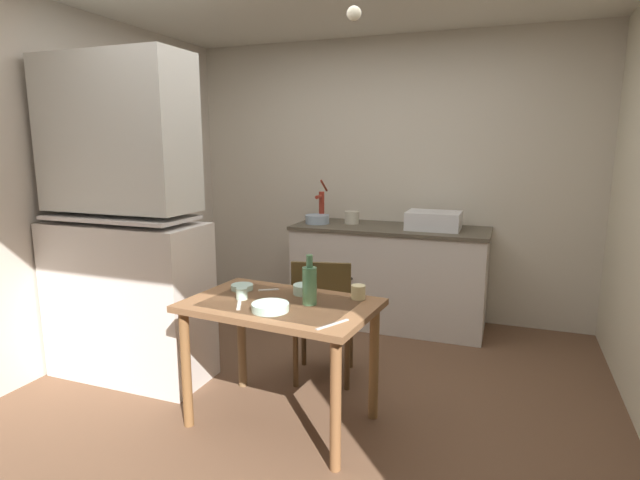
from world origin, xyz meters
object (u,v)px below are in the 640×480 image
at_px(sink_basin, 434,220).
at_px(chair_far_side, 323,316).
at_px(dining_table, 281,321).
at_px(teacup_mint, 242,294).
at_px(hutch_cabinet, 124,233).
at_px(hand_pump, 321,204).
at_px(mixing_bowl_counter, 317,219).
at_px(serving_bowl_wide, 305,289).
at_px(glass_bottle, 310,284).

xyz_separation_m(sink_basin, chair_far_side, (-0.52, -1.26, -0.49)).
distance_m(dining_table, teacup_mint, 0.27).
distance_m(hutch_cabinet, hand_pump, 1.85).
height_order(sink_basin, mixing_bowl_counter, sink_basin).
xyz_separation_m(serving_bowl_wide, glass_bottle, (0.10, -0.17, 0.08)).
bearing_deg(hutch_cabinet, chair_far_side, 16.49).
bearing_deg(hutch_cabinet, dining_table, -8.83).
bearing_deg(glass_bottle, teacup_mint, -172.50).
bearing_deg(dining_table, teacup_mint, -173.65).
relative_size(hand_pump, glass_bottle, 1.41).
bearing_deg(chair_far_side, sink_basin, 67.47).
xyz_separation_m(dining_table, chair_far_side, (0.04, 0.57, -0.15)).
height_order(serving_bowl_wide, glass_bottle, glass_bottle).
bearing_deg(serving_bowl_wide, glass_bottle, -60.17).
height_order(hand_pump, chair_far_side, hand_pump).
distance_m(hutch_cabinet, teacup_mint, 1.05).
bearing_deg(sink_basin, hand_pump, 177.48).
distance_m(sink_basin, serving_bowl_wide, 1.72).
relative_size(chair_far_side, teacup_mint, 13.25).
distance_m(hutch_cabinet, dining_table, 1.30).
xyz_separation_m(hutch_cabinet, teacup_mint, (1.00, -0.22, -0.25)).
relative_size(dining_table, teacup_mint, 16.99).
bearing_deg(hand_pump, serving_bowl_wide, -72.59).
distance_m(hutch_cabinet, chair_far_side, 1.43).
xyz_separation_m(dining_table, serving_bowl_wide, (0.07, 0.19, 0.14)).
relative_size(hutch_cabinet, dining_table, 1.96).
bearing_deg(mixing_bowl_counter, hutch_cabinet, -115.73).
bearing_deg(mixing_bowl_counter, teacup_mint, -82.58).
distance_m(hand_pump, teacup_mint, 1.94).
xyz_separation_m(chair_far_side, teacup_mint, (-0.27, -0.59, 0.29)).
bearing_deg(sink_basin, hutch_cabinet, -137.62).
bearing_deg(dining_table, hand_pump, 103.76).
relative_size(hutch_cabinet, hand_pump, 5.50).
height_order(dining_table, serving_bowl_wide, serving_bowl_wide).
bearing_deg(mixing_bowl_counter, glass_bottle, -70.31).
relative_size(hand_pump, chair_far_side, 0.46).
bearing_deg(chair_far_side, teacup_mint, -114.62).
relative_size(hand_pump, mixing_bowl_counter, 1.81).
height_order(hutch_cabinet, chair_far_side, hutch_cabinet).
xyz_separation_m(serving_bowl_wide, teacup_mint, (-0.30, -0.22, 0.00)).
xyz_separation_m(sink_basin, mixing_bowl_counter, (-1.03, -0.05, -0.04)).
height_order(hand_pump, serving_bowl_wide, hand_pump).
xyz_separation_m(hutch_cabinet, serving_bowl_wide, (1.30, 0.00, -0.25)).
xyz_separation_m(hand_pump, dining_table, (0.46, -1.88, -0.43)).
distance_m(chair_far_side, serving_bowl_wide, 0.47).
relative_size(serving_bowl_wide, glass_bottle, 0.50).
relative_size(mixing_bowl_counter, serving_bowl_wide, 1.55).
relative_size(sink_basin, teacup_mint, 6.83).
relative_size(hutch_cabinet, chair_far_side, 2.51).
height_order(sink_basin, chair_far_side, sink_basin).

